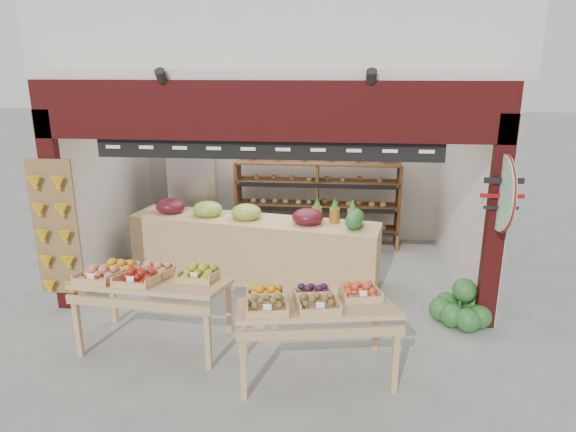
# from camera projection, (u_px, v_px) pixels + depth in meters

# --- Properties ---
(ground) EXTENTS (60.00, 60.00, 0.00)m
(ground) POSITION_uv_depth(u_px,v_px,m) (278.00, 283.00, 7.75)
(ground) COLOR slate
(ground) RESTS_ON ground
(shop_structure) EXTENTS (6.36, 5.12, 5.40)m
(shop_structure) POSITION_uv_depth(u_px,v_px,m) (288.00, 15.00, 8.18)
(shop_structure) COLOR beige
(shop_structure) RESTS_ON ground
(banana_board) EXTENTS (0.60, 0.15, 1.80)m
(banana_board) POSITION_uv_depth(u_px,v_px,m) (55.00, 232.00, 6.57)
(banana_board) COLOR olive
(banana_board) RESTS_ON ground
(gift_sign) EXTENTS (0.04, 0.93, 0.92)m
(gift_sign) POSITION_uv_depth(u_px,v_px,m) (502.00, 193.00, 5.91)
(gift_sign) COLOR #ACD9BC
(gift_sign) RESTS_ON ground
(back_shelving) EXTENTS (2.90, 0.47, 1.80)m
(back_shelving) POSITION_uv_depth(u_px,v_px,m) (317.00, 183.00, 9.05)
(back_shelving) COLOR brown
(back_shelving) RESTS_ON ground
(refrigerator) EXTENTS (0.89, 0.89, 1.99)m
(refrigerator) POSITION_uv_depth(u_px,v_px,m) (194.00, 193.00, 9.05)
(refrigerator) COLOR #AFB2B6
(refrigerator) RESTS_ON ground
(cardboard_stack) EXTENTS (0.97, 0.71, 0.60)m
(cardboard_stack) POSITION_uv_depth(u_px,v_px,m) (191.00, 250.00, 8.49)
(cardboard_stack) COLOR silver
(cardboard_stack) RESTS_ON ground
(mid_counter) EXTENTS (3.84, 1.38, 1.17)m
(mid_counter) POSITION_uv_depth(u_px,v_px,m) (253.00, 246.00, 7.81)
(mid_counter) COLOR tan
(mid_counter) RESTS_ON ground
(display_table_left) EXTENTS (1.70, 1.03, 1.04)m
(display_table_left) POSITION_uv_depth(u_px,v_px,m) (146.00, 279.00, 5.89)
(display_table_left) COLOR tan
(display_table_left) RESTS_ON ground
(display_table_right) EXTENTS (1.75, 1.16, 1.03)m
(display_table_right) POSITION_uv_depth(u_px,v_px,m) (309.00, 303.00, 5.30)
(display_table_right) COLOR tan
(display_table_right) RESTS_ON ground
(watermelon_pile) EXTENTS (0.75, 0.75, 0.58)m
(watermelon_pile) POSITION_uv_depth(u_px,v_px,m) (460.00, 309.00, 6.52)
(watermelon_pile) COLOR #194C1E
(watermelon_pile) RESTS_ON ground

